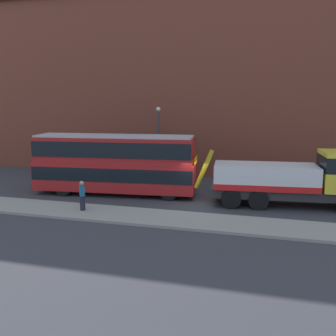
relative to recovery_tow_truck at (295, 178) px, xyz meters
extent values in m
plane|color=#38383D|center=(-5.58, -0.44, -1.76)|extent=(120.00, 120.00, 0.00)
cube|color=gray|center=(-5.58, -4.64, -1.68)|extent=(60.00, 2.80, 0.15)
cube|color=brown|center=(-5.58, 7.86, 6.24)|extent=(60.00, 1.20, 16.00)
cube|color=#2D2D2D|center=(-0.48, -0.05, -0.90)|extent=(9.18, 3.11, 0.55)
cube|color=silver|center=(-1.77, -0.18, 0.07)|extent=(6.33, 3.20, 1.40)
cube|color=red|center=(-1.77, -0.18, -0.45)|extent=(6.34, 3.25, 0.36)
cylinder|color=#B79914|center=(-5.46, -0.55, 0.37)|extent=(1.26, 0.40, 2.52)
cylinder|color=black|center=(-2.28, 0.88, -1.18)|extent=(1.19, 0.46, 1.16)
cylinder|color=black|center=(-2.06, -1.32, -1.18)|extent=(1.19, 0.46, 1.16)
cylinder|color=black|center=(-3.87, 0.72, -1.18)|extent=(1.19, 0.46, 1.16)
cylinder|color=black|center=(-3.65, -1.49, -1.18)|extent=(1.19, 0.46, 1.16)
cube|color=#AD1E1E|center=(-11.68, -0.05, -0.47)|extent=(11.20, 3.60, 1.90)
cube|color=#AD1E1E|center=(-11.68, -0.05, 1.33)|extent=(10.97, 3.47, 1.70)
cube|color=black|center=(-11.68, -0.05, -0.22)|extent=(11.09, 3.64, 0.90)
cube|color=black|center=(-11.68, -0.05, 1.43)|extent=(10.87, 3.61, 1.00)
cube|color=#B2B2B2|center=(-11.68, -0.05, 2.24)|extent=(10.74, 3.35, 0.12)
cube|color=yellow|center=(-6.19, 0.51, 0.78)|extent=(0.21, 1.50, 0.44)
cylinder|color=black|center=(-7.91, 1.42, -1.24)|extent=(1.06, 0.40, 1.04)
cylinder|color=black|center=(-7.69, -0.73, -1.24)|extent=(1.06, 0.40, 1.04)
cylinder|color=black|center=(-15.07, 0.69, -1.24)|extent=(1.06, 0.40, 1.04)
cylinder|color=black|center=(-14.86, -1.46, -1.24)|extent=(1.06, 0.40, 1.04)
cylinder|color=#232333|center=(-11.76, -4.60, -1.18)|extent=(0.42, 0.42, 0.85)
cube|color=#1E6084|center=(-11.76, -4.60, -0.45)|extent=(0.45, 0.48, 0.62)
sphere|color=tan|center=(-11.76, -4.60, -0.02)|extent=(0.24, 0.24, 0.24)
cylinder|color=#38383D|center=(-10.30, 5.66, 0.99)|extent=(0.16, 0.16, 5.50)
sphere|color=#EAE5C6|center=(-10.30, 5.66, 3.89)|extent=(0.36, 0.36, 0.36)
camera|label=1|loc=(-1.48, -23.51, 4.63)|focal=40.51mm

